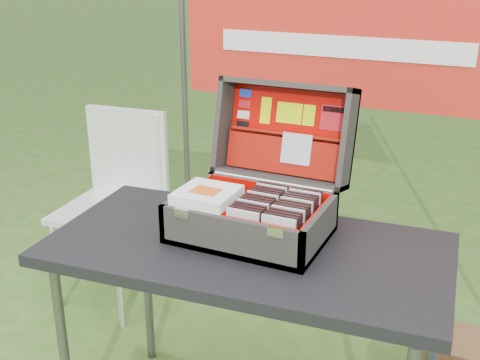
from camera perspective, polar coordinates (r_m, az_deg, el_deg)
The scene contains 85 objects.
table at distance 2.19m, azimuth 0.63°, elevation -15.62°, with size 1.30×0.65×0.81m, color black, non-canonical shape.
table_top at distance 1.99m, azimuth 0.67°, elevation -6.59°, with size 1.30×0.65×0.04m, color black.
table_leg_fl at distance 2.30m, azimuth -16.37°, elevation -15.24°, with size 0.04×0.04×0.77m, color #59595B.
table_leg_bl at distance 2.64m, azimuth -8.79°, elevation -9.46°, with size 0.04×0.04×0.77m, color #59595B.
table_leg_br at distance 2.29m, azimuth 17.68°, elevation -15.49°, with size 0.04×0.04×0.77m, color #59595B.
suitcase at distance 1.99m, azimuth 1.79°, elevation 1.36°, with size 0.50×0.51×0.46m, color #42403B, non-canonical shape.
suitcase_base_bottom at distance 2.03m, azimuth 1.04°, elevation -5.06°, with size 0.50×0.35×0.02m, color #42403B.
suitcase_base_wall_front at distance 1.87m, azimuth -1.07°, elevation -5.51°, with size 0.50×0.02×0.13m, color #42403B.
suitcase_base_wall_back at distance 2.14m, azimuth 2.89°, elevation -1.93°, with size 0.50×0.02×0.13m, color #42403B.
suitcase_base_wall_left at distance 2.10m, azimuth -4.88°, elevation -2.45°, with size 0.02×0.35×0.13m, color #42403B.
suitcase_base_wall_right at distance 1.93m, azimuth 7.54°, elevation -4.81°, with size 0.02×0.35×0.13m, color #42403B.
suitcase_liner_floor at distance 2.02m, azimuth 1.04°, elevation -4.73°, with size 0.46×0.32×0.01m, color #C31003.
suitcase_latch_left at distance 1.90m, azimuth -5.52°, elevation -3.18°, with size 0.05×0.01×0.03m, color silver.
suitcase_latch_right at distance 1.78m, azimuth 3.42°, elevation -4.96°, with size 0.05×0.01×0.03m, color silver.
suitcase_hinge at distance 2.13m, azimuth 3.02°, elevation -0.19°, with size 0.02×0.02×0.45m, color silver.
suitcase_lid_back at distance 2.22m, azimuth 4.67°, elevation 4.61°, with size 0.50×0.35×0.02m, color #42403B.
suitcase_lid_rim_far at distance 2.17m, azimuth 4.65°, elevation 8.97°, with size 0.50×0.02×0.13m, color #42403B.
suitcase_lid_rim_near at distance 2.19m, azimuth 3.68°, elevation 0.23°, with size 0.50×0.02×0.13m, color #42403B.
suitcase_lid_rim_left at distance 2.26m, azimuth -1.48°, elevation 5.30°, with size 0.02×0.35×0.13m, color #42403B.
suitcase_lid_rim_right at distance 2.10m, azimuth 10.23°, elevation 3.75°, with size 0.02×0.35×0.13m, color #42403B.
suitcase_lid_liner at distance 2.21m, azimuth 4.56°, elevation 4.60°, with size 0.45×0.31×0.01m, color #C31003.
suitcase_liner_wall_front at distance 1.87m, azimuth -0.90°, elevation -5.09°, with size 0.46×0.01×0.11m, color #C31003.
suitcase_liner_wall_back at distance 2.13m, azimuth 2.76°, elevation -1.81°, with size 0.46×0.01×0.11m, color #C31003.
suitcase_liner_wall_left at distance 2.09m, azimuth -4.58°, elevation -2.26°, with size 0.01×0.32×0.11m, color #C31003.
suitcase_liner_wall_right at distance 1.93m, azimuth 7.19°, elevation -4.48°, with size 0.01×0.32×0.11m, color #C31003.
suitcase_lid_pocket at distance 2.20m, azimuth 4.16°, elevation 2.48°, with size 0.44×0.14×0.03m, color #981309.
suitcase_pocket_edge at distance 2.19m, azimuth 4.30°, elevation 4.31°, with size 0.43×0.02×0.02m, color #981309.
suitcase_pocket_cd at distance 2.16m, azimuth 5.38°, elevation 2.96°, with size 0.11×0.11×0.01m, color silver.
lid_sticker_cc_a at distance 2.27m, azimuth 0.53°, elevation 8.22°, with size 0.05×0.03×0.00m, color #1933B2.
lid_sticker_cc_b at distance 2.27m, azimuth 0.43°, elevation 7.22°, with size 0.05×0.03×0.00m, color red.
lid_sticker_cc_c at distance 2.27m, azimuth 0.33°, elevation 6.22°, with size 0.05×0.03×0.00m, color white.
lid_sticker_cc_d at distance 2.27m, azimuth 0.23°, elevation 5.22°, with size 0.05×0.03×0.00m, color black.
lid_card_neon_tall at distance 2.24m, azimuth 2.46°, elevation 6.61°, with size 0.04×0.10×0.00m, color #D8F903.
lid_card_neon_main at distance 2.20m, azimuth 4.70°, elevation 6.34°, with size 0.10×0.08×0.00m, color #D8F903.
lid_card_neon_small at distance 2.18m, azimuth 6.56°, elevation 6.11°, with size 0.04×0.08×0.00m, color #D8F903.
lid_sticker_band at distance 2.15m, azimuth 8.79°, elevation 5.83°, with size 0.09×0.09×0.00m, color red.
lid_sticker_band_bar at distance 2.15m, azimuth 8.89°, elevation 6.62°, with size 0.08×0.02×0.00m, color black.
cd_left_0 at distance 1.87m, azimuth 0.25°, elevation -4.66°, with size 0.11×0.01×0.13m, color silver.
cd_left_1 at distance 1.89m, azimuth 0.50°, elevation -4.43°, with size 0.11×0.01×0.13m, color black.
cd_left_2 at distance 1.90m, azimuth 0.75°, elevation -4.21°, with size 0.11×0.01×0.13m, color black.
cd_left_3 at distance 1.92m, azimuth 0.99°, elevation -3.99°, with size 0.11×0.01×0.13m, color black.
cd_left_4 at distance 1.94m, azimuth 1.23°, elevation -3.77°, with size 0.11×0.01×0.13m, color silver.
cd_left_5 at distance 1.95m, azimuth 1.46°, elevation -3.55°, with size 0.11×0.01×0.13m, color black.
cd_left_6 at distance 1.97m, azimuth 1.69°, elevation -3.34°, with size 0.11×0.01×0.13m, color black.
cd_left_7 at distance 1.99m, azimuth 1.92°, elevation -3.14°, with size 0.11×0.01×0.13m, color black.
cd_left_8 at distance 2.00m, azimuth 2.14°, elevation -2.93°, with size 0.11×0.01×0.13m, color silver.
cd_left_9 at distance 2.02m, azimuth 2.36°, elevation -2.73°, with size 0.11×0.01×0.13m, color black.
cd_left_10 at distance 2.04m, azimuth 2.57°, elevation -2.53°, with size 0.11×0.01×0.13m, color black.
cd_left_11 at distance 2.05m, azimuth 2.78°, elevation -2.34°, with size 0.11×0.01×0.13m, color black.
cd_left_12 at distance 2.07m, azimuth 2.99°, elevation -2.15°, with size 0.11×0.01×0.13m, color silver.
cd_left_13 at distance 2.09m, azimuth 3.19°, elevation -1.96°, with size 0.11×0.01×0.13m, color black.
cd_right_0 at distance 1.83m, azimuth 3.66°, elevation -5.34°, with size 0.11×0.01×0.13m, color silver.
cd_right_1 at distance 1.85m, azimuth 3.88°, elevation -5.09°, with size 0.11×0.01×0.13m, color black.
cd_right_2 at distance 1.86m, azimuth 4.11°, elevation -4.86°, with size 0.11×0.01×0.13m, color black.
cd_right_3 at distance 1.88m, azimuth 4.32°, elevation -4.62°, with size 0.11×0.01×0.13m, color black.
cd_right_4 at distance 1.90m, azimuth 4.54°, elevation -4.39°, with size 0.11×0.01×0.13m, color silver.
cd_right_5 at distance 1.91m, azimuth 4.74°, elevation -4.17°, with size 0.11×0.01×0.13m, color black.
cd_right_6 at distance 1.93m, azimuth 4.95°, elevation -3.95°, with size 0.11×0.01×0.13m, color black.
cd_right_7 at distance 1.95m, azimuth 5.15°, elevation -3.73°, with size 0.11×0.01×0.13m, color black.
cd_right_8 at distance 1.96m, azimuth 5.35°, elevation -3.52°, with size 0.11×0.01×0.13m, color silver.
cd_right_9 at distance 1.98m, azimuth 5.55°, elevation -3.31°, with size 0.11×0.01×0.13m, color black.
cd_right_10 at distance 2.00m, azimuth 5.74°, elevation -3.10°, with size 0.11×0.01×0.13m, color black.
cd_right_11 at distance 2.01m, azimuth 5.93°, elevation -2.90°, with size 0.11×0.01×0.13m, color black.
cd_right_12 at distance 2.03m, azimuth 6.11°, elevation -2.70°, with size 0.11×0.01×0.13m, color silver.
cd_right_13 at distance 2.05m, azimuth 6.29°, elevation -2.50°, with size 0.11×0.01×0.13m, color black.
songbook_0 at distance 1.97m, azimuth -3.13°, elevation -1.83°, with size 0.19×0.19×0.01m, color white.
songbook_1 at distance 1.97m, azimuth -3.13°, elevation -1.70°, with size 0.19×0.19×0.01m, color white.
songbook_2 at distance 1.97m, azimuth -3.14°, elevation -1.56°, with size 0.19×0.19×0.01m, color white.
songbook_3 at distance 1.97m, azimuth -3.14°, elevation -1.43°, with size 0.19×0.19×0.01m, color white.
songbook_4 at distance 1.97m, azimuth -3.14°, elevation -1.29°, with size 0.19×0.19×0.01m, color white.
songbook_5 at distance 1.96m, azimuth -3.14°, elevation -1.16°, with size 0.19×0.19×0.01m, color white.
songbook_6 at distance 1.96m, azimuth -3.15°, elevation -1.02°, with size 0.19×0.19×0.01m, color white.
songbook_graphic at distance 1.95m, azimuth -3.29°, elevation -1.01°, with size 0.09×0.07×0.00m, color #D85919.
chair at distance 3.07m, azimuth -12.52°, elevation -3.11°, with size 0.44×0.49×0.98m, color silver, non-canonical shape.
chair_seat at distance 3.07m, azimuth -12.54°, elevation -2.92°, with size 0.44×0.44×0.03m, color silver.
chair_backrest at distance 3.14m, azimuth -10.57°, elevation 2.55°, with size 0.44×0.03×0.47m, color silver.
chair_leg_fl at distance 3.16m, azimuth -17.01°, elevation -7.67°, with size 0.02×0.02×0.50m, color silver.
chair_leg_fr at distance 2.94m, azimuth -11.43°, elevation -9.37°, with size 0.02×0.02×0.50m, color silver.
chair_leg_bl at distance 3.41m, azimuth -12.84°, elevation -5.06°, with size 0.02×0.02×0.50m, color silver.
chair_leg_br at distance 3.21m, azimuth -7.45°, elevation -6.40°, with size 0.02×0.02×0.50m, color silver.
chair_upright_left at distance 3.25m, azimuth -13.28°, elevation 2.78°, with size 0.02×0.02×0.47m, color silver.
chair_upright_right at distance 3.04m, azimuth -7.65°, elevation 1.90°, with size 0.02×0.02×0.47m, color silver.
banner_post_left at distance 3.32m, azimuth -5.19°, elevation 5.71°, with size 0.03×0.03×1.70m, color #59595B.
banner at distance 2.89m, azimuth 9.49°, elevation 12.39°, with size 1.60×0.01×0.55m, color red.
banner_text at distance 2.88m, azimuth 9.42°, elevation 12.36°, with size 1.20×0.00×0.10m, color white.
Camera 1 is at (0.78, -1.66, 1.70)m, focal length 45.00 mm.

